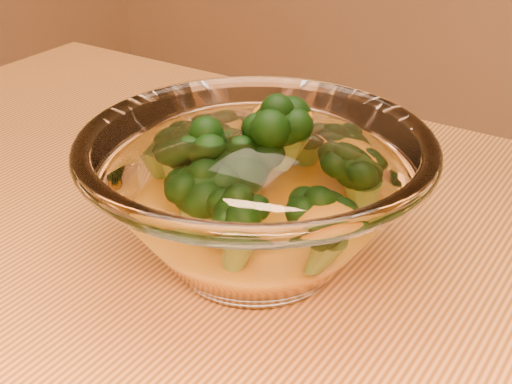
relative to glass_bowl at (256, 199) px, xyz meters
The scene contains 3 objects.
glass_bowl is the anchor object (origin of this frame).
cheese_sauce 0.02m from the glass_bowl, ahead, with size 0.12×0.12×0.03m, color orange.
broccoli_heap 0.02m from the glass_bowl, 143.62° to the left, with size 0.17×0.15×0.09m.
Camera 1 is at (0.14, -0.28, 1.04)m, focal length 50.00 mm.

